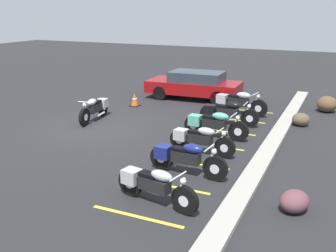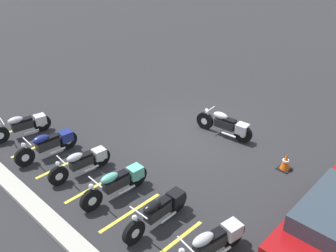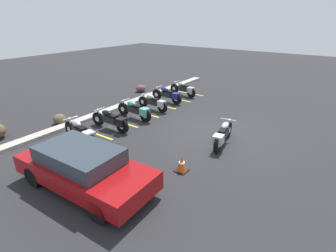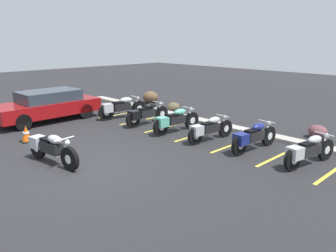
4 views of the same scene
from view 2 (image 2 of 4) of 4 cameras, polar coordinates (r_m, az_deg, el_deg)
ground at (r=14.23m, az=4.23°, el=-0.97°), size 60.00×60.00×0.00m
motorcycle_silver_featured at (r=13.92m, az=8.49°, el=0.18°), size 2.18×0.70×0.86m
parked_bike_0 at (r=9.44m, az=6.35°, el=-16.59°), size 0.76×2.30×0.91m
parked_bike_1 at (r=10.22m, az=-1.24°, el=-12.11°), size 0.62×2.20×0.86m
parked_bike_2 at (r=11.17m, az=-7.27°, el=-8.11°), size 0.62×2.22×0.87m
parked_bike_3 at (r=12.20m, az=-12.23°, el=-5.08°), size 0.59×2.07×0.81m
parked_bike_4 at (r=13.30m, az=-16.82°, el=-2.47°), size 0.61×2.16×0.85m
parked_bike_5 at (r=14.69m, az=-20.17°, el=0.14°), size 0.73×2.08×0.83m
concrete_curb at (r=11.13m, az=-17.42°, el=-12.36°), size 18.00×0.50×0.12m
traffic_cone at (r=12.74m, az=16.69°, el=-5.03°), size 0.40×0.40×0.57m
stall_line_1 at (r=10.05m, az=0.71°, el=-16.71°), size 0.10×2.10×0.00m
stall_line_2 at (r=10.88m, az=-5.45°, el=-12.36°), size 0.10×2.10×0.00m
stall_line_3 at (r=11.88m, az=-10.49°, el=-8.58°), size 0.10×2.10×0.00m
stall_line_4 at (r=12.98m, az=-14.64°, el=-5.37°), size 0.10×2.10×0.00m
stall_line_5 at (r=14.18m, az=-18.08°, el=-2.65°), size 0.10×2.10×0.00m
stall_line_6 at (r=15.45m, az=-20.95°, el=-0.36°), size 0.10×2.10×0.00m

